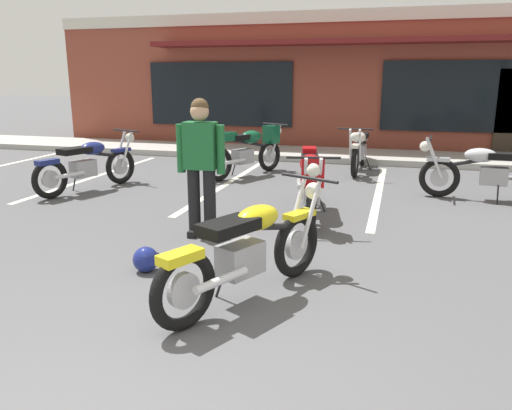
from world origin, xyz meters
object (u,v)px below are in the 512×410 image
(motorcycle_foreground_classic, at_px, (249,249))
(helmet_on_pavement, at_px, (146,259))
(motorcycle_black_cruiser, at_px, (310,180))
(motorcycle_red_sportbike, at_px, (487,172))
(motorcycle_green_cafe_racer, at_px, (359,149))
(person_in_shorts_foreground, at_px, (201,160))
(motorcycle_silver_naked, at_px, (250,149))
(motorcycle_blue_standard, at_px, (88,164))

(motorcycle_foreground_classic, distance_m, helmet_on_pavement, 1.27)
(motorcycle_black_cruiser, height_order, helmet_on_pavement, motorcycle_black_cruiser)
(motorcycle_red_sportbike, distance_m, motorcycle_green_cafe_racer, 2.96)
(motorcycle_red_sportbike, xyz_separation_m, helmet_on_pavement, (-3.75, -4.23, -0.33))
(motorcycle_foreground_classic, bearing_deg, person_in_shorts_foreground, 123.82)
(motorcycle_foreground_classic, xyz_separation_m, helmet_on_pavement, (-1.18, 0.33, -0.33))
(motorcycle_silver_naked, xyz_separation_m, motorcycle_green_cafe_racer, (2.06, 1.02, -0.07))
(motorcycle_foreground_classic, distance_m, motorcycle_red_sportbike, 5.23)
(person_in_shorts_foreground, height_order, helmet_on_pavement, person_in_shorts_foreground)
(person_in_shorts_foreground, bearing_deg, motorcycle_black_cruiser, 47.53)
(motorcycle_green_cafe_racer, bearing_deg, motorcycle_black_cruiser, -95.70)
(motorcycle_red_sportbike, height_order, helmet_on_pavement, motorcycle_red_sportbike)
(motorcycle_blue_standard, bearing_deg, motorcycle_green_cafe_racer, 35.86)
(motorcycle_green_cafe_racer, distance_m, helmet_on_pavement, 6.48)
(motorcycle_red_sportbike, xyz_separation_m, motorcycle_green_cafe_racer, (-2.14, 2.04, 0.00))
(helmet_on_pavement, bearing_deg, motorcycle_red_sportbike, 48.41)
(motorcycle_green_cafe_racer, bearing_deg, helmet_on_pavement, -104.37)
(motorcycle_foreground_classic, bearing_deg, motorcycle_black_cruiser, 89.05)
(motorcycle_silver_naked, height_order, person_in_shorts_foreground, person_in_shorts_foreground)
(motorcycle_foreground_classic, relative_size, motorcycle_black_cruiser, 0.94)
(motorcycle_black_cruiser, height_order, motorcycle_silver_naked, same)
(motorcycle_green_cafe_racer, bearing_deg, motorcycle_foreground_classic, -93.67)
(motorcycle_blue_standard, bearing_deg, motorcycle_foreground_classic, -41.59)
(motorcycle_blue_standard, distance_m, motorcycle_green_cafe_racer, 5.34)
(motorcycle_green_cafe_racer, distance_m, person_in_shorts_foreground, 5.24)
(motorcycle_red_sportbike, bearing_deg, person_in_shorts_foreground, -140.97)
(motorcycle_red_sportbike, distance_m, person_in_shorts_foreground, 4.71)
(person_in_shorts_foreground, bearing_deg, motorcycle_silver_naked, 98.10)
(motorcycle_silver_naked, xyz_separation_m, person_in_shorts_foreground, (0.57, -3.97, 0.42))
(motorcycle_blue_standard, xyz_separation_m, helmet_on_pavement, (2.72, -3.14, -0.33))
(helmet_on_pavement, bearing_deg, motorcycle_foreground_classic, -15.55)
(motorcycle_foreground_classic, xyz_separation_m, person_in_shorts_foreground, (-1.07, 1.60, 0.49))
(motorcycle_green_cafe_racer, height_order, person_in_shorts_foreground, person_in_shorts_foreground)
(helmet_on_pavement, bearing_deg, person_in_shorts_foreground, 85.13)
(person_in_shorts_foreground, xyz_separation_m, helmet_on_pavement, (-0.11, -1.27, -0.82))
(motorcycle_blue_standard, relative_size, motorcycle_green_cafe_racer, 0.96)
(motorcycle_black_cruiser, bearing_deg, person_in_shorts_foreground, -132.47)
(motorcycle_foreground_classic, bearing_deg, motorcycle_green_cafe_racer, 86.33)
(motorcycle_blue_standard, bearing_deg, motorcycle_black_cruiser, -9.19)
(motorcycle_foreground_classic, bearing_deg, helmet_on_pavement, 164.45)
(person_in_shorts_foreground, bearing_deg, motorcycle_red_sportbike, 39.03)
(motorcycle_black_cruiser, distance_m, motorcycle_green_cafe_racer, 3.79)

